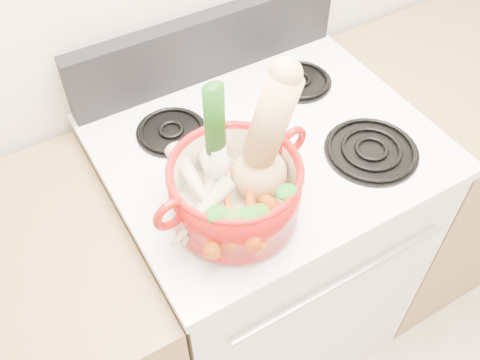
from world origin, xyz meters
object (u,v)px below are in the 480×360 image
stove_body (261,251)px  dutch_oven (235,190)px  squash (272,137)px  leek (216,141)px

stove_body → dutch_oven: size_ratio=3.42×
squash → leek: size_ratio=1.02×
stove_body → leek: 0.71m
stove_body → dutch_oven: dutch_oven is taller
dutch_oven → leek: leek is taller
squash → dutch_oven: bearing=-169.1°
squash → leek: bearing=163.0°
leek → stove_body: bearing=23.0°
dutch_oven → squash: squash is taller
stove_body → dutch_oven: 0.62m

